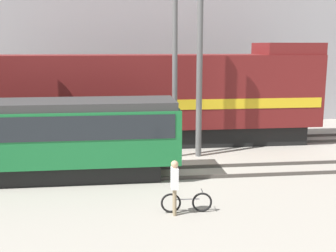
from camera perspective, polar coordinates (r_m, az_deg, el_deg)
ground_plane at (r=18.14m, az=0.49°, el=-5.56°), size 120.00×120.00×0.00m
track_near at (r=17.14m, az=0.94°, el=-6.31°), size 60.00×1.50×0.14m
track_far at (r=22.32m, az=-0.93°, el=-2.23°), size 60.00×1.51×0.14m
building_backdrop at (r=30.81m, az=-2.72°, el=9.76°), size 45.12×6.00×9.06m
freight_locomotive at (r=21.86m, az=-2.01°, el=3.84°), size 17.51×3.04×5.26m
streetcar at (r=17.05m, az=-20.21°, el=-1.23°), size 12.60×2.54×3.07m
bicycle at (r=13.32m, az=2.53°, el=-10.32°), size 1.61×0.44×0.70m
person at (r=12.90m, az=0.90°, el=-7.59°), size 0.24×0.37×1.72m
utility_pole_center at (r=19.12m, az=0.93°, el=8.13°), size 0.24×0.24×8.43m
utility_pole_right at (r=19.33m, az=4.26°, el=6.56°), size 0.27×0.27×7.38m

